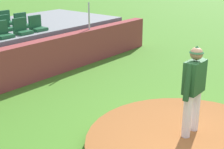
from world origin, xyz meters
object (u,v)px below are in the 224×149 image
at_px(stadium_chair_17, 6,20).
at_px(stadium_chair_10, 5,26).
at_px(stadium_chair_3, 3,32).
at_px(stadium_chair_4, 22,29).
at_px(stadium_chair_11, 22,23).
at_px(pitcher, 194,84).
at_px(stadium_chair_5, 37,26).

bearing_deg(stadium_chair_17, stadium_chair_10, 54.11).
height_order(stadium_chair_3, stadium_chair_4, same).
bearing_deg(stadium_chair_17, stadium_chair_4, 70.63).
bearing_deg(stadium_chair_3, stadium_chair_11, -147.04).
xyz_separation_m(stadium_chair_4, stadium_chair_11, (0.68, 0.89, 0.00)).
distance_m(pitcher, stadium_chair_5, 6.60).
xyz_separation_m(stadium_chair_3, stadium_chair_4, (0.71, 0.01, 0.00)).
relative_size(stadium_chair_5, stadium_chair_10, 1.00).
relative_size(pitcher, stadium_chair_17, 3.56).
height_order(stadium_chair_10, stadium_chair_17, same).
bearing_deg(stadium_chair_17, stadium_chair_11, 91.89).
xyz_separation_m(stadium_chair_11, stadium_chair_17, (-0.03, 0.96, 0.00)).
relative_size(stadium_chair_3, stadium_chair_11, 1.00).
bearing_deg(stadium_chair_17, stadium_chair_3, 53.86).
bearing_deg(stadium_chair_10, stadium_chair_4, 91.73).
relative_size(pitcher, stadium_chair_11, 3.56).
height_order(stadium_chair_4, stadium_chair_5, same).
relative_size(stadium_chair_4, stadium_chair_5, 1.00).
bearing_deg(pitcher, stadium_chair_3, 89.32).
xyz_separation_m(stadium_chair_4, stadium_chair_10, (-0.03, 0.91, 0.00)).
bearing_deg(stadium_chair_4, pitcher, 82.61).
bearing_deg(pitcher, stadium_chair_17, 80.25).
height_order(stadium_chair_3, stadium_chair_17, same).
bearing_deg(pitcher, stadium_chair_5, 77.48).
distance_m(stadium_chair_3, stadium_chair_5, 1.36).
distance_m(stadium_chair_11, stadium_chair_17, 0.96).
height_order(stadium_chair_10, stadium_chair_11, same).
distance_m(pitcher, stadium_chair_4, 6.45).
bearing_deg(stadium_chair_4, stadium_chair_17, -109.37).
relative_size(stadium_chair_11, stadium_chair_17, 1.00).
bearing_deg(stadium_chair_10, stadium_chair_17, -125.89).
height_order(pitcher, stadium_chair_11, pitcher).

